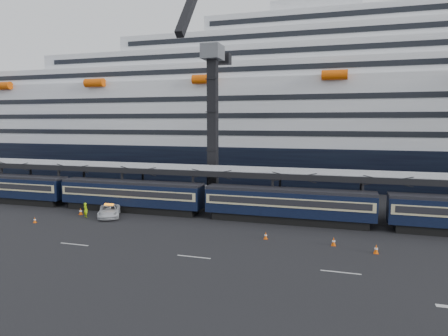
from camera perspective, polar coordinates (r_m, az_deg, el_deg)
The scene contains 12 objects.
ground at distance 36.51m, azimuth 19.63°, elevation -12.01°, with size 260.00×260.00×0.00m, color black.
train at distance 45.64m, azimuth 13.32°, elevation -5.22°, with size 133.05×3.00×4.05m.
canopy at distance 49.05m, azimuth 19.14°, elevation -0.98°, with size 130.00×6.25×5.53m.
cruise_ship at distance 80.62m, azimuth 17.73°, elevation 6.95°, with size 214.09×28.84×34.00m.
crane_dark_near at distance 56.18m, azimuth -1.76°, elevation 7.13°, with size 4.50×17.75×35.08m.
pickup_truck at distance 50.34m, azimuth -16.09°, elevation -5.91°, with size 2.42×5.25×1.46m, color silver.
worker at distance 50.94m, azimuth -19.16°, elevation -5.69°, with size 0.65×0.43×1.78m, color #AFE30B.
traffic_cone_a at distance 50.55m, azimuth -25.41°, elevation -6.71°, with size 0.33×0.33×0.67m.
traffic_cone_b at distance 52.72m, azimuth -19.80°, elevation -5.83°, with size 0.42×0.42×0.85m.
traffic_cone_c at distance 39.81m, azimuth 5.97°, elevation -9.55°, with size 0.37×0.37×0.73m.
traffic_cone_d at distance 38.92m, azimuth 15.39°, elevation -10.07°, with size 0.41×0.41×0.82m.
traffic_cone_e at distance 37.84m, azimuth 20.91°, elevation -10.74°, with size 0.42×0.42×0.83m.
Camera 1 is at (-1.99, -34.62, 11.42)m, focal length 32.00 mm.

